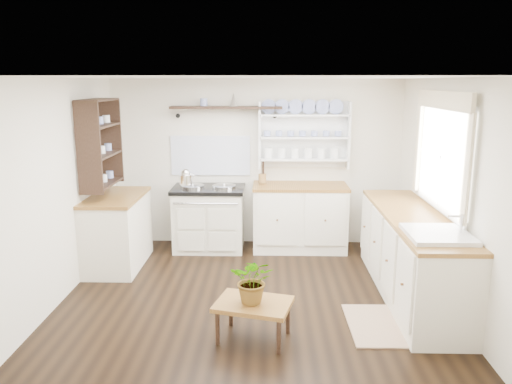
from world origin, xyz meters
TOP-DOWN VIEW (x-y plane):
  - floor at (0.00, 0.00)m, footprint 4.00×3.80m
  - wall_back at (0.00, 1.90)m, footprint 4.00×0.02m
  - wall_right at (2.00, 0.00)m, footprint 0.02×3.80m
  - wall_left at (-2.00, 0.00)m, footprint 0.02×3.80m
  - ceiling at (0.00, 0.00)m, footprint 4.00×3.80m
  - window at (1.95, 0.15)m, footprint 0.08×1.55m
  - aga_cooker at (-0.64, 1.57)m, footprint 0.97×0.67m
  - back_cabinets at (0.60, 1.60)m, footprint 1.27×0.63m
  - right_cabinets at (1.70, 0.10)m, footprint 0.62×2.43m
  - belfast_sink at (1.70, -0.65)m, footprint 0.55×0.60m
  - left_cabinets at (-1.70, 0.90)m, footprint 0.62×1.13m
  - plate_rack at (0.65, 1.86)m, footprint 1.20×0.22m
  - high_shelf at (-0.40, 1.78)m, footprint 1.50×0.29m
  - left_shelving at (-1.84, 0.90)m, footprint 0.28×0.80m
  - kettle at (-0.92, 1.45)m, footprint 0.17×0.17m
  - utensil_crock at (0.09, 1.68)m, footprint 0.11×0.11m
  - center_table at (0.05, -0.89)m, footprint 0.75×0.61m
  - potted_plant at (0.05, -0.89)m, footprint 0.42×0.38m
  - floor_rug at (1.21, -0.62)m, footprint 0.56×0.86m

SIDE VIEW (x-z plane):
  - floor at x=0.00m, z-range -0.01..0.01m
  - floor_rug at x=1.21m, z-range 0.00..0.02m
  - center_table at x=0.05m, z-range 0.13..0.49m
  - aga_cooker at x=-0.64m, z-range -0.01..0.89m
  - right_cabinets at x=1.70m, z-range 0.01..0.91m
  - left_cabinets at x=-1.70m, z-range 0.01..0.91m
  - back_cabinets at x=0.60m, z-range 0.01..0.91m
  - potted_plant at x=0.05m, z-range 0.35..0.77m
  - belfast_sink at x=1.70m, z-range 0.58..1.03m
  - utensil_crock at x=0.09m, z-range 0.91..1.03m
  - kettle at x=-0.92m, z-range 0.93..1.13m
  - wall_back at x=0.00m, z-range 0.00..2.30m
  - wall_right at x=2.00m, z-range 0.00..2.30m
  - wall_left at x=-2.00m, z-range 0.00..2.30m
  - left_shelving at x=-1.84m, z-range 1.02..2.08m
  - plate_rack at x=0.65m, z-range 1.11..2.01m
  - window at x=1.95m, z-range 0.95..2.17m
  - high_shelf at x=-0.40m, z-range 1.83..1.99m
  - ceiling at x=0.00m, z-range 2.29..2.30m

